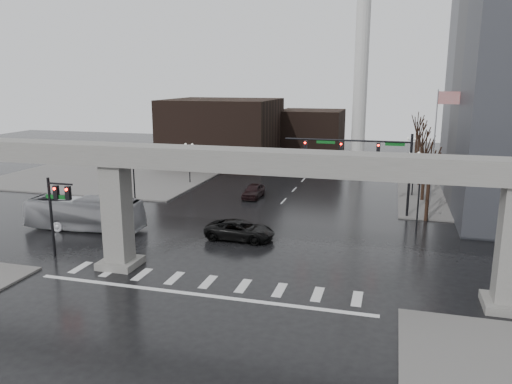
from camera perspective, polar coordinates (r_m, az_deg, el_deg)
ground at (r=34.15m, az=-4.89°, el=-9.57°), size 160.00×160.00×0.00m
sidewalk_nw at (r=76.45m, az=-13.87°, el=2.73°), size 28.00×36.00×0.15m
elevated_guideway at (r=31.75m, az=-2.98°, el=1.72°), size 48.00×2.60×8.70m
building_far_left at (r=76.26m, az=-3.89°, el=6.79°), size 16.00×14.00×10.00m
building_far_mid at (r=83.09m, az=6.33°, el=6.54°), size 10.00×10.00×8.00m
smokestack at (r=75.72m, az=11.88°, el=12.83°), size 3.60×3.60×30.00m
signal_mast_arm at (r=48.92m, az=12.81°, el=4.09°), size 12.12×0.43×8.00m
signal_left_pole at (r=39.12m, az=-21.82°, el=-1.28°), size 2.30×0.30×6.00m
flagpole_assembly at (r=52.00m, az=20.07°, el=6.03°), size 2.06×0.12×12.00m
lamp_right_0 at (r=44.63m, az=18.12°, el=-0.13°), size 1.22×0.32×5.11m
lamp_right_1 at (r=58.37m, az=17.59°, el=2.84°), size 1.22×0.32×5.11m
lamp_right_2 at (r=72.21m, az=17.27°, el=4.68°), size 1.22×0.32×5.11m
lamp_left_0 at (r=50.94m, az=-13.79°, el=1.69°), size 1.22×0.32×5.11m
lamp_left_1 at (r=63.33m, az=-7.64°, el=4.07°), size 1.22×0.32×5.11m
lamp_left_2 at (r=76.28m, az=-3.52°, el=5.64°), size 1.22×0.32×5.11m
tree_right_0 at (r=48.76m, az=19.09°, el=0.04°), size 1.09×1.58×7.50m
tree_right_1 at (r=56.58m, az=18.65°, el=1.83°), size 1.09×1.61×7.67m
tree_right_2 at (r=64.44m, az=18.32°, el=3.18°), size 1.10×1.63×7.85m
tree_right_3 at (r=72.34m, az=18.06°, el=4.24°), size 1.11×1.66×8.02m
tree_right_4 at (r=80.25m, az=17.85°, el=5.09°), size 1.12×1.69×8.19m
pickup_truck at (r=41.22m, az=-1.85°, el=-4.38°), size 5.80×2.80×1.59m
city_bus at (r=46.16m, az=-18.99°, el=-2.34°), size 10.66×3.20×2.93m
far_car at (r=55.59m, az=-0.29°, el=0.13°), size 1.83×4.51×1.53m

